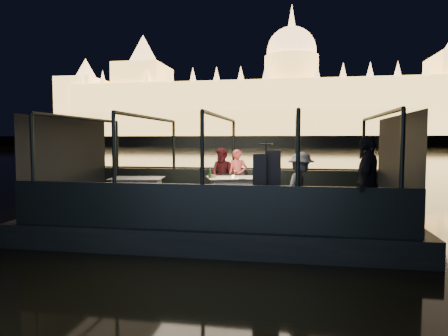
% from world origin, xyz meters
% --- Properties ---
extents(river_water, '(500.00, 500.00, 0.00)m').
position_xyz_m(river_water, '(0.00, 80.00, 0.00)').
color(river_water, black).
rests_on(river_water, ground).
extents(boat_hull, '(8.60, 4.40, 1.00)m').
position_xyz_m(boat_hull, '(0.00, 0.00, 0.00)').
color(boat_hull, black).
rests_on(boat_hull, river_water).
extents(boat_deck, '(8.00, 4.00, 0.04)m').
position_xyz_m(boat_deck, '(0.00, 0.00, 0.48)').
color(boat_deck, black).
rests_on(boat_deck, boat_hull).
extents(gunwale_port, '(8.00, 0.08, 0.90)m').
position_xyz_m(gunwale_port, '(0.00, 2.00, 0.95)').
color(gunwale_port, black).
rests_on(gunwale_port, boat_deck).
extents(gunwale_starboard, '(8.00, 0.08, 0.90)m').
position_xyz_m(gunwale_starboard, '(0.00, -2.00, 0.95)').
color(gunwale_starboard, black).
rests_on(gunwale_starboard, boat_deck).
extents(cabin_glass_port, '(8.00, 0.02, 1.40)m').
position_xyz_m(cabin_glass_port, '(0.00, 2.00, 2.10)').
color(cabin_glass_port, '#99B2B2').
rests_on(cabin_glass_port, gunwale_port).
extents(cabin_glass_starboard, '(8.00, 0.02, 1.40)m').
position_xyz_m(cabin_glass_starboard, '(0.00, -2.00, 2.10)').
color(cabin_glass_starboard, '#99B2B2').
rests_on(cabin_glass_starboard, gunwale_starboard).
extents(cabin_roof_glass, '(8.00, 4.00, 0.02)m').
position_xyz_m(cabin_roof_glass, '(0.00, 0.00, 2.80)').
color(cabin_roof_glass, '#99B2B2').
rests_on(cabin_roof_glass, boat_deck).
extents(end_wall_fore, '(0.02, 4.00, 2.30)m').
position_xyz_m(end_wall_fore, '(-4.00, 0.00, 1.65)').
color(end_wall_fore, black).
rests_on(end_wall_fore, boat_deck).
extents(end_wall_aft, '(0.02, 4.00, 2.30)m').
position_xyz_m(end_wall_aft, '(4.00, 0.00, 1.65)').
color(end_wall_aft, black).
rests_on(end_wall_aft, boat_deck).
extents(canopy_ribs, '(8.00, 4.00, 2.30)m').
position_xyz_m(canopy_ribs, '(0.00, 0.00, 1.65)').
color(canopy_ribs, black).
rests_on(canopy_ribs, boat_deck).
extents(embankment, '(400.00, 140.00, 6.00)m').
position_xyz_m(embankment, '(0.00, 210.00, 1.00)').
color(embankment, '#423D33').
rests_on(embankment, ground).
extents(parliament_building, '(220.00, 32.00, 60.00)m').
position_xyz_m(parliament_building, '(0.00, 175.00, 29.00)').
color(parliament_building, '#F2D18C').
rests_on(parliament_building, embankment).
extents(dining_table_central, '(1.70, 1.45, 0.77)m').
position_xyz_m(dining_table_central, '(0.19, 1.03, 0.89)').
color(dining_table_central, silver).
rests_on(dining_table_central, boat_deck).
extents(dining_table_aft, '(1.52, 1.20, 0.73)m').
position_xyz_m(dining_table_aft, '(-2.48, 0.83, 0.89)').
color(dining_table_aft, white).
rests_on(dining_table_aft, boat_deck).
extents(chair_port_left, '(0.46, 0.46, 0.79)m').
position_xyz_m(chair_port_left, '(-0.18, 1.48, 0.95)').
color(chair_port_left, black).
rests_on(chair_port_left, boat_deck).
extents(chair_port_right, '(0.40, 0.40, 0.84)m').
position_xyz_m(chair_port_right, '(0.17, 1.48, 0.95)').
color(chair_port_right, black).
rests_on(chair_port_right, boat_deck).
extents(coat_stand, '(0.49, 0.40, 1.71)m').
position_xyz_m(coat_stand, '(1.18, -1.47, 1.40)').
color(coat_stand, black).
rests_on(coat_stand, boat_deck).
extents(person_woman_coral, '(0.61, 0.48, 1.49)m').
position_xyz_m(person_woman_coral, '(0.16, 1.75, 1.25)').
color(person_woman_coral, '#D44D4E').
rests_on(person_woman_coral, boat_deck).
extents(person_man_maroon, '(0.87, 0.76, 1.53)m').
position_xyz_m(person_man_maroon, '(-0.28, 1.75, 1.25)').
color(person_man_maroon, '#441318').
rests_on(person_man_maroon, boat_deck).
extents(passenger_stripe, '(0.84, 1.10, 1.51)m').
position_xyz_m(passenger_stripe, '(1.87, -1.06, 1.35)').
color(passenger_stripe, silver).
rests_on(passenger_stripe, boat_deck).
extents(passenger_dark, '(0.80, 1.17, 1.84)m').
position_xyz_m(passenger_dark, '(3.07, -1.74, 1.35)').
color(passenger_dark, black).
rests_on(passenger_dark, boat_deck).
extents(wine_bottle, '(0.07, 0.07, 0.30)m').
position_xyz_m(wine_bottle, '(-0.41, 0.65, 1.42)').
color(wine_bottle, '#14371A').
rests_on(wine_bottle, dining_table_central).
extents(bread_basket, '(0.23, 0.23, 0.08)m').
position_xyz_m(bread_basket, '(-0.39, 0.79, 1.31)').
color(bread_basket, brown).
rests_on(bread_basket, dining_table_central).
extents(amber_candle, '(0.06, 0.06, 0.08)m').
position_xyz_m(amber_candle, '(0.18, 0.70, 1.31)').
color(amber_candle, yellow).
rests_on(amber_candle, dining_table_central).
extents(plate_near, '(0.29, 0.29, 0.01)m').
position_xyz_m(plate_near, '(0.41, 0.63, 1.27)').
color(plate_near, white).
rests_on(plate_near, dining_table_central).
extents(plate_far, '(0.26, 0.26, 0.02)m').
position_xyz_m(plate_far, '(-0.32, 1.01, 1.27)').
color(plate_far, silver).
rests_on(plate_far, dining_table_central).
extents(wine_glass_white, '(0.08, 0.08, 0.20)m').
position_xyz_m(wine_glass_white, '(-0.41, 0.67, 1.36)').
color(wine_glass_white, white).
rests_on(wine_glass_white, dining_table_central).
extents(wine_glass_red, '(0.08, 0.08, 0.19)m').
position_xyz_m(wine_glass_red, '(0.19, 0.91, 1.36)').
color(wine_glass_red, white).
rests_on(wine_glass_red, dining_table_central).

